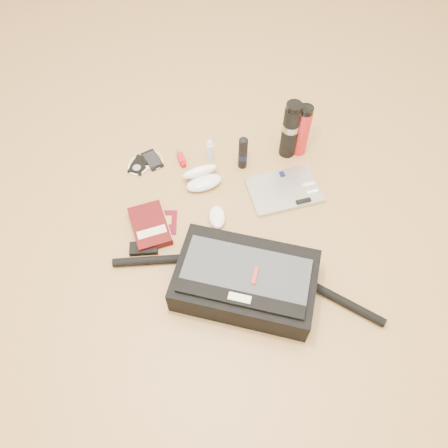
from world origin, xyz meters
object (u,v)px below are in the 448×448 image
Objects in this scene: laptop at (284,190)px; messenger_bag at (245,280)px; book at (150,226)px; thermos_red at (302,131)px; thermos_black at (290,130)px.

messenger_bag is at bearing -127.59° from laptop.
thermos_red is (0.71, 0.37, 0.11)m from book.
messenger_bag is 3.79× the size of thermos_red.
thermos_black is at bearing 86.34° from messenger_bag.
messenger_bag is 0.51m from laptop.
book is 0.76m from thermos_black.
laptop is at bearing -103.15° from thermos_black.
thermos_black is at bearing -175.10° from thermos_red.
book is (-0.60, -0.14, 0.01)m from laptop.
laptop is at bearing -115.12° from thermos_red.
laptop is 0.28m from thermos_black.
messenger_bag is 0.48m from book.
thermos_red reaches higher than messenger_bag.
messenger_bag is at bearing -113.42° from thermos_black.
thermos_black is 1.11× the size of thermos_red.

